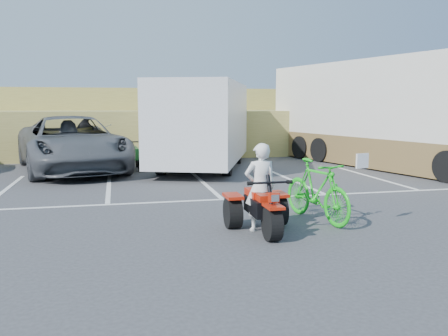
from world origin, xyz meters
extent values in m
plane|color=#3A3A3D|center=(0.00, 0.00, 0.00)|extent=(100.00, 100.00, 0.00)
cube|color=white|center=(-5.40, 5.00, 0.00)|extent=(0.12, 5.00, 0.01)
cube|color=white|center=(-2.70, 5.00, 0.00)|extent=(0.12, 5.00, 0.01)
cube|color=white|center=(0.00, 5.00, 0.00)|extent=(0.12, 5.00, 0.01)
cube|color=white|center=(2.70, 5.00, 0.00)|extent=(0.12, 5.00, 0.01)
cube|color=white|center=(5.40, 5.00, 0.00)|extent=(0.12, 5.00, 0.01)
cube|color=white|center=(8.10, 5.00, 0.00)|extent=(0.12, 5.00, 0.01)
cube|color=white|center=(0.00, 2.40, 0.00)|extent=(28.00, 0.12, 0.01)
cube|color=#9B8E46|center=(0.00, 14.00, 1.00)|extent=(40.00, 6.00, 2.00)
cube|color=#9B8E46|center=(0.00, 17.50, 2.00)|extent=(40.00, 4.00, 2.20)
imported|color=white|center=(0.04, -0.51, 0.80)|extent=(0.58, 0.38, 1.60)
imported|color=#14BF19|center=(1.34, -0.06, 0.60)|extent=(1.01, 2.09, 1.21)
imported|color=#4D5056|center=(-3.97, 8.50, 0.94)|extent=(4.61, 7.33, 1.89)
cube|color=silver|center=(0.54, 8.02, 1.68)|extent=(4.71, 7.02, 2.72)
cylinder|color=black|center=(0.54, 8.02, 0.38)|extent=(2.51, 1.54, 0.76)
cube|color=silver|center=(7.29, 7.26, 1.96)|extent=(5.26, 10.94, 3.82)
cube|color=brown|center=(7.29, 7.26, 0.58)|extent=(5.31, 10.95, 1.06)
camera|label=1|loc=(-2.48, -8.55, 2.27)|focal=38.00mm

